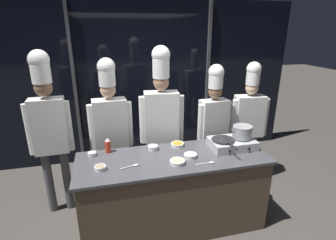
{
  "coord_description": "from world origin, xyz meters",
  "views": [
    {
      "loc": [
        -0.69,
        -2.5,
        2.27
      ],
      "look_at": [
        0.0,
        0.25,
        1.26
      ],
      "focal_mm": 28.0,
      "sensor_mm": 36.0,
      "label": 1
    }
  ],
  "objects_px": {
    "prep_bowl_carrots": "(177,144)",
    "chef_line": "(161,115)",
    "prep_bowl_ginger": "(178,162)",
    "serving_spoon_solid": "(209,163)",
    "chef_pastry": "(213,120)",
    "prep_bowl_garlic": "(153,147)",
    "frying_pan": "(223,138)",
    "prep_bowl_noodles": "(190,155)",
    "prep_bowl_bean_sprouts": "(92,154)",
    "serving_spoon_slotted": "(133,166)",
    "portable_stove": "(232,143)",
    "prep_bowl_mushrooms": "(100,168)",
    "chef_sous": "(110,122)",
    "stock_pot": "(242,132)",
    "chef_head": "(49,121)",
    "chef_apprentice": "(249,116)",
    "squeeze_bottle_chili": "(108,145)"
  },
  "relations": [
    {
      "from": "prep_bowl_noodles",
      "to": "serving_spoon_solid",
      "type": "distance_m",
      "value": 0.23
    },
    {
      "from": "prep_bowl_mushrooms",
      "to": "prep_bowl_noodles",
      "type": "bearing_deg",
      "value": 2.13
    },
    {
      "from": "prep_bowl_garlic",
      "to": "frying_pan",
      "type": "bearing_deg",
      "value": -11.81
    },
    {
      "from": "prep_bowl_bean_sprouts",
      "to": "prep_bowl_garlic",
      "type": "height_order",
      "value": "prep_bowl_garlic"
    },
    {
      "from": "frying_pan",
      "to": "prep_bowl_mushrooms",
      "type": "bearing_deg",
      "value": -173.74
    },
    {
      "from": "squeeze_bottle_chili",
      "to": "serving_spoon_slotted",
      "type": "distance_m",
      "value": 0.47
    },
    {
      "from": "stock_pot",
      "to": "serving_spoon_solid",
      "type": "bearing_deg",
      "value": -150.62
    },
    {
      "from": "squeeze_bottle_chili",
      "to": "chef_sous",
      "type": "xyz_separation_m",
      "value": [
        0.05,
        0.39,
        0.14
      ]
    },
    {
      "from": "serving_spoon_slotted",
      "to": "chef_pastry",
      "type": "bearing_deg",
      "value": 30.4
    },
    {
      "from": "prep_bowl_garlic",
      "to": "chef_apprentice",
      "type": "xyz_separation_m",
      "value": [
        1.51,
        0.47,
        0.11
      ]
    },
    {
      "from": "chef_line",
      "to": "chef_sous",
      "type": "bearing_deg",
      "value": 0.99
    },
    {
      "from": "chef_sous",
      "to": "chef_line",
      "type": "bearing_deg",
      "value": 170.3
    },
    {
      "from": "prep_bowl_ginger",
      "to": "chef_pastry",
      "type": "distance_m",
      "value": 1.05
    },
    {
      "from": "prep_bowl_carrots",
      "to": "chef_line",
      "type": "bearing_deg",
      "value": 107.83
    },
    {
      "from": "portable_stove",
      "to": "prep_bowl_garlic",
      "type": "height_order",
      "value": "portable_stove"
    },
    {
      "from": "prep_bowl_garlic",
      "to": "chef_line",
      "type": "relative_size",
      "value": 0.06
    },
    {
      "from": "portable_stove",
      "to": "prep_bowl_noodles",
      "type": "xyz_separation_m",
      "value": [
        -0.56,
        -0.12,
        -0.03
      ]
    },
    {
      "from": "prep_bowl_bean_sprouts",
      "to": "prep_bowl_ginger",
      "type": "bearing_deg",
      "value": -24.68
    },
    {
      "from": "prep_bowl_carrots",
      "to": "chef_pastry",
      "type": "distance_m",
      "value": 0.7
    },
    {
      "from": "portable_stove",
      "to": "chef_apprentice",
      "type": "xyz_separation_m",
      "value": [
        0.59,
        0.64,
        0.09
      ]
    },
    {
      "from": "stock_pot",
      "to": "prep_bowl_garlic",
      "type": "xyz_separation_m",
      "value": [
        -1.05,
        0.16,
        -0.16
      ]
    },
    {
      "from": "prep_bowl_mushrooms",
      "to": "chef_apprentice",
      "type": "height_order",
      "value": "chef_apprentice"
    },
    {
      "from": "stock_pot",
      "to": "chef_pastry",
      "type": "xyz_separation_m",
      "value": [
        -0.14,
        0.53,
        -0.02
      ]
    },
    {
      "from": "stock_pot",
      "to": "chef_apprentice",
      "type": "xyz_separation_m",
      "value": [
        0.47,
        0.64,
        -0.05
      ]
    },
    {
      "from": "stock_pot",
      "to": "chef_line",
      "type": "xyz_separation_m",
      "value": [
        -0.86,
        0.56,
        0.1
      ]
    },
    {
      "from": "prep_bowl_garlic",
      "to": "serving_spoon_slotted",
      "type": "height_order",
      "value": "prep_bowl_garlic"
    },
    {
      "from": "prep_bowl_mushrooms",
      "to": "serving_spoon_slotted",
      "type": "height_order",
      "value": "prep_bowl_mushrooms"
    },
    {
      "from": "chef_line",
      "to": "chef_pastry",
      "type": "distance_m",
      "value": 0.73
    },
    {
      "from": "prep_bowl_carrots",
      "to": "chef_sous",
      "type": "distance_m",
      "value": 0.9
    },
    {
      "from": "chef_head",
      "to": "prep_bowl_carrots",
      "type": "bearing_deg",
      "value": 163.57
    },
    {
      "from": "squeeze_bottle_chili",
      "to": "prep_bowl_garlic",
      "type": "bearing_deg",
      "value": -7.15
    },
    {
      "from": "prep_bowl_bean_sprouts",
      "to": "serving_spoon_slotted",
      "type": "bearing_deg",
      "value": -39.81
    },
    {
      "from": "prep_bowl_bean_sprouts",
      "to": "prep_bowl_mushrooms",
      "type": "xyz_separation_m",
      "value": [
        0.09,
        -0.34,
        0.0
      ]
    },
    {
      "from": "frying_pan",
      "to": "chef_apprentice",
      "type": "relative_size",
      "value": 0.26
    },
    {
      "from": "squeeze_bottle_chili",
      "to": "prep_bowl_ginger",
      "type": "distance_m",
      "value": 0.84
    },
    {
      "from": "prep_bowl_ginger",
      "to": "serving_spoon_solid",
      "type": "relative_size",
      "value": 0.76
    },
    {
      "from": "prep_bowl_carrots",
      "to": "serving_spoon_slotted",
      "type": "bearing_deg",
      "value": -147.93
    },
    {
      "from": "prep_bowl_bean_sprouts",
      "to": "prep_bowl_noodles",
      "type": "bearing_deg",
      "value": -15.97
    },
    {
      "from": "prep_bowl_mushrooms",
      "to": "stock_pot",
      "type": "bearing_deg",
      "value": 5.53
    },
    {
      "from": "prep_bowl_mushrooms",
      "to": "chef_pastry",
      "type": "relative_size",
      "value": 0.06
    },
    {
      "from": "stock_pot",
      "to": "serving_spoon_slotted",
      "type": "height_order",
      "value": "stock_pot"
    },
    {
      "from": "prep_bowl_garlic",
      "to": "prep_bowl_carrots",
      "type": "xyz_separation_m",
      "value": [
        0.31,
        0.03,
        -0.01
      ]
    },
    {
      "from": "prep_bowl_garlic",
      "to": "prep_bowl_noodles",
      "type": "distance_m",
      "value": 0.46
    },
    {
      "from": "prep_bowl_noodles",
      "to": "serving_spoon_slotted",
      "type": "bearing_deg",
      "value": -175.97
    },
    {
      "from": "stock_pot",
      "to": "chef_head",
      "type": "bearing_deg",
      "value": 165.8
    },
    {
      "from": "serving_spoon_slotted",
      "to": "chef_sous",
      "type": "xyz_separation_m",
      "value": [
        -0.18,
        0.79,
        0.21
      ]
    },
    {
      "from": "prep_bowl_bean_sprouts",
      "to": "serving_spoon_solid",
      "type": "bearing_deg",
      "value": -21.77
    },
    {
      "from": "prep_bowl_bean_sprouts",
      "to": "stock_pot",
      "type": "bearing_deg",
      "value": -5.84
    },
    {
      "from": "prep_bowl_mushrooms",
      "to": "chef_sous",
      "type": "bearing_deg",
      "value": 79.33
    },
    {
      "from": "prep_bowl_bean_sprouts",
      "to": "chef_head",
      "type": "bearing_deg",
      "value": 141.1
    }
  ]
}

